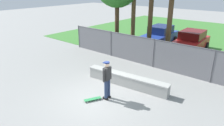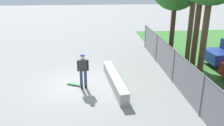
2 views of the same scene
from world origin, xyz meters
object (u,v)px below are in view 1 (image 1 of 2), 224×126
Objects in this scene: concrete_ledge at (126,80)px; skateboard at (93,99)px; car_red at (191,41)px; skateboarder at (107,79)px; car_blue at (160,35)px.

concrete_ledge is 5.76× the size of skateboard.
concrete_ledge is 8.18m from car_red.
skateboarder is at bearing 54.35° from skateboard.
skateboarder reaches higher than car_red.
skateboarder is 2.29× the size of skateboard.
skateboarder is at bearing -91.50° from car_red.
skateboard is 0.19× the size of car_red.
car_red is (0.35, 8.16, 0.52)m from concrete_ledge.
skateboard is at bearing -97.95° from concrete_ledge.
skateboard is 10.41m from car_red.
skateboarder is 9.80m from car_red.
concrete_ledge is 2.51× the size of skateboarder.
concrete_ledge is 1.79m from skateboarder.
skateboarder reaches higher than car_blue.
concrete_ledge is at bearing -73.37° from car_blue.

